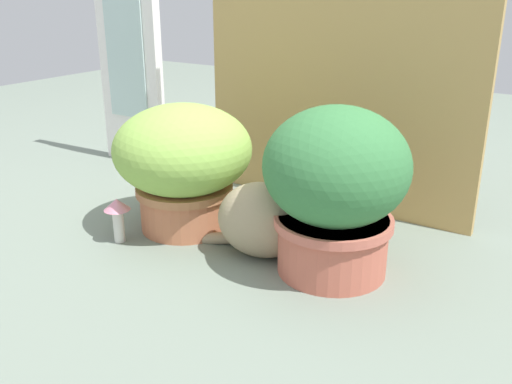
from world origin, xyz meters
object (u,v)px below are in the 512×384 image
object	(u,v)px
grass_planter	(183,161)
mushroom_ornament_pink	(117,212)
cat	(269,217)
leafy_planter	(335,186)

from	to	relation	value
grass_planter	mushroom_ornament_pink	world-z (taller)	grass_planter
cat	mushroom_ornament_pink	world-z (taller)	cat
grass_planter	cat	bearing A→B (deg)	-5.30
cat	mushroom_ornament_pink	bearing A→B (deg)	-159.21
cat	mushroom_ornament_pink	xyz separation A→B (m)	(-0.43, -0.16, -0.02)
grass_planter	leafy_planter	size ratio (longest dim) A/B	0.94
leafy_planter	cat	distance (m)	0.22
mushroom_ornament_pink	cat	bearing A→B (deg)	20.79
leafy_planter	mushroom_ornament_pink	size ratio (longest dim) A/B	3.29
leafy_planter	cat	bearing A→B (deg)	-173.54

